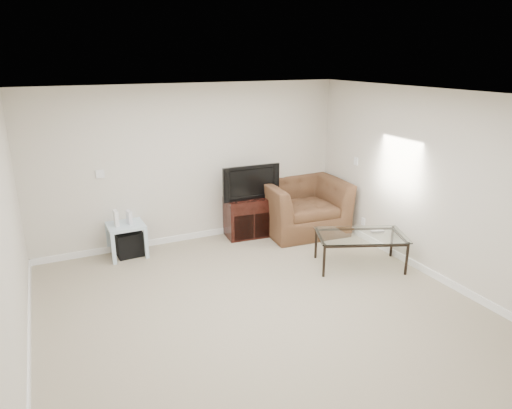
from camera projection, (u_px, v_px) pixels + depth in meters
name	position (u px, v px, depth m)	size (l,w,h in m)	color
floor	(261.00, 310.00, 5.43)	(5.00, 5.00, 0.00)	tan
ceiling	(262.00, 95.00, 4.65)	(5.00, 5.00, 0.00)	white
wall_back	(192.00, 165.00, 7.19)	(5.00, 0.02, 2.50)	silver
wall_left	(7.00, 250.00, 4.03)	(0.02, 5.00, 2.50)	silver
wall_right	(431.00, 185.00, 6.05)	(0.02, 5.00, 2.50)	silver
plate_back	(100.00, 174.00, 6.62)	(0.12, 0.02, 0.12)	white
plate_right_switch	(356.00, 161.00, 7.42)	(0.02, 0.09, 0.13)	white
plate_right_outlet	(363.00, 222.00, 7.46)	(0.02, 0.08, 0.12)	white
tv_stand	(249.00, 216.00, 7.64)	(0.79, 0.55, 0.66)	black
dvd_player	(249.00, 204.00, 7.53)	(0.44, 0.31, 0.06)	black
television	(249.00, 181.00, 7.42)	(0.91, 0.18, 0.56)	black
side_table	(127.00, 240.00, 6.85)	(0.53, 0.53, 0.51)	silver
subwoofer	(129.00, 243.00, 6.91)	(0.38, 0.38, 0.38)	black
game_console	(116.00, 218.00, 6.67)	(0.05, 0.17, 0.23)	white
game_case	(129.00, 217.00, 6.75)	(0.05, 0.15, 0.20)	silver
recliner	(302.00, 198.00, 7.72)	(1.37, 0.89, 1.20)	#482819
coffee_table	(360.00, 250.00, 6.50)	(1.23, 0.70, 0.48)	black
remote	(377.00, 231.00, 6.52)	(0.19, 0.05, 0.02)	#B2B2B7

